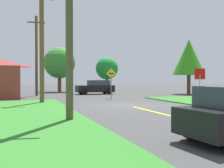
% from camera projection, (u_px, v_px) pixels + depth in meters
% --- Properties ---
extents(ground_plane, '(120.00, 120.00, 0.00)m').
position_uv_depth(ground_plane, '(128.00, 105.00, 18.89)').
color(ground_plane, '#414141').
extents(lane_stripe_center, '(0.20, 14.00, 0.01)m').
position_uv_depth(lane_stripe_center, '(202.00, 124.00, 11.32)').
color(lane_stripe_center, yellow).
rests_on(lane_stripe_center, ground).
extents(stop_sign, '(0.74, 0.20, 2.53)m').
position_uv_depth(stop_sign, '(200.00, 79.00, 19.32)').
color(stop_sign, '#9EA0A8').
rests_on(stop_sign, ground).
extents(car_approaching_junction, '(4.35, 1.98, 1.62)m').
position_uv_depth(car_approaching_junction, '(96.00, 87.00, 32.17)').
color(car_approaching_junction, black).
rests_on(car_approaching_junction, ground).
extents(utility_pole_near, '(1.80, 0.32, 8.95)m').
position_uv_depth(utility_pole_near, '(69.00, 15.00, 11.90)').
color(utility_pole_near, '#4D492E').
rests_on(utility_pole_near, ground).
extents(utility_pole_mid, '(1.80, 0.33, 8.34)m').
position_uv_depth(utility_pole_mid, '(42.00, 45.00, 20.43)').
color(utility_pole_mid, brown).
rests_on(utility_pole_mid, ground).
extents(utility_pole_far, '(1.80, 0.29, 8.35)m').
position_uv_depth(utility_pole_far, '(36.00, 55.00, 29.15)').
color(utility_pole_far, '#4D4626').
rests_on(utility_pole_far, ground).
extents(direction_sign, '(0.90, 0.18, 2.72)m').
position_uv_depth(direction_sign, '(111.00, 80.00, 24.83)').
color(direction_sign, slate).
rests_on(direction_sign, ground).
extents(oak_tree_left, '(3.18, 3.18, 4.84)m').
position_uv_depth(oak_tree_left, '(107.00, 68.00, 39.72)').
color(oak_tree_left, brown).
rests_on(oak_tree_left, ground).
extents(pine_tree_center, '(4.23, 4.23, 6.05)m').
position_uv_depth(pine_tree_center, '(59.00, 63.00, 37.63)').
color(pine_tree_center, brown).
rests_on(pine_tree_center, ground).
extents(oak_tree_right, '(3.72, 3.72, 6.32)m').
position_uv_depth(oak_tree_right, '(189.00, 57.00, 32.12)').
color(oak_tree_right, brown).
rests_on(oak_tree_right, ground).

